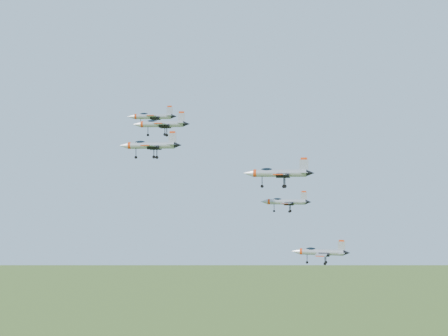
{
  "coord_description": "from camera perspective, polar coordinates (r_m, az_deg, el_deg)",
  "views": [
    {
      "loc": [
        12.02,
        -130.95,
        140.11
      ],
      "look_at": [
        6.19,
        -3.52,
        142.15
      ],
      "focal_mm": 50.0,
      "sensor_mm": 36.0,
      "label": 1
    }
  ],
  "objects": [
    {
      "name": "jet_lead",
      "position": [
        145.57,
        -6.65,
        4.72
      ],
      "size": [
        11.55,
        9.47,
        3.1
      ],
      "rotation": [
        0.0,
        0.0,
        0.0
      ],
      "color": "#989CA3"
    },
    {
      "name": "jet_right_low",
      "position": [
        114.86,
        4.92,
        -0.45
      ],
      "size": [
        13.26,
        11.07,
        3.55
      ],
      "rotation": [
        0.0,
        0.0,
        -0.14
      ],
      "color": "#989CA3"
    },
    {
      "name": "jet_left_low",
      "position": [
        137.85,
        5.61,
        -3.08
      ],
      "size": [
        11.28,
        9.45,
        3.02
      ],
      "rotation": [
        0.0,
        0.0,
        -0.17
      ],
      "color": "#989CA3"
    },
    {
      "name": "jet_left_high",
      "position": [
        129.32,
        -6.83,
        2.08
      ],
      "size": [
        13.37,
        11.11,
        3.57
      ],
      "rotation": [
        0.0,
        0.0,
        -0.11
      ],
      "color": "#989CA3"
    },
    {
      "name": "jet_trail",
      "position": [
        125.68,
        8.75,
        -7.58
      ],
      "size": [
        11.6,
        9.77,
        3.12
      ],
      "rotation": [
        0.0,
        0.0,
        -0.22
      ],
      "color": "#989CA3"
    },
    {
      "name": "jet_right_high",
      "position": [
        119.7,
        -5.84,
        4.02
      ],
      "size": [
        11.19,
        9.23,
        2.99
      ],
      "rotation": [
        0.0,
        0.0,
        -0.05
      ],
      "color": "#989CA3"
    }
  ]
}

